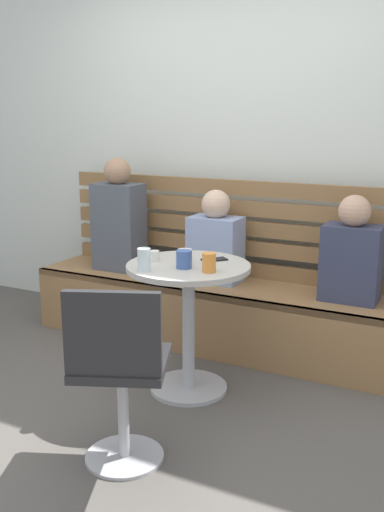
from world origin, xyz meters
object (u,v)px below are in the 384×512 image
cafe_table (188,303)px  white_chair (119,370)px  booth_bench (222,315)px  cup_tumbler_orange (209,263)px  cup_ceramic_white (185,256)px  cup_mug_blue (184,259)px  person_child_left (352,255)px  person_adult (119,220)px  cup_espresso_small (154,256)px  phone_on_table (214,260)px  person_child_middle (216,242)px  cup_glass_tall (144,260)px

cafe_table → white_chair: size_ratio=0.87×
booth_bench → white_chair: (0.19, -1.49, 0.24)m
booth_bench → cup_tumbler_orange: cup_tumbler_orange is taller
white_chair → cup_ceramic_white: 0.91m
cup_tumbler_orange → white_chair: bearing=-96.7°
cup_mug_blue → person_child_left: bearing=48.1°
cafe_table → person_adult: size_ratio=0.92×
cup_ceramic_white → booth_bench: bearing=95.2°
person_adult → cup_espresso_small: 1.00m
booth_bench → person_adult: person_adult is taller
person_adult → phone_on_table: person_adult is taller
booth_bench → person_child_middle: (-0.07, 0.04, 0.49)m
cafe_table → cup_ceramic_white: (-0.04, 0.04, 0.26)m
cafe_table → phone_on_table: size_ratio=5.29×
cup_glass_tall → cafe_table: bearing=57.7°
person_adult → phone_on_table: 1.15m
phone_on_table → person_child_left: bearing=-97.9°
cafe_table → phone_on_table: phone_on_table is taller
cafe_table → cup_ceramic_white: 0.26m
cup_ceramic_white → white_chair: bearing=-81.4°
person_child_middle → cup_mug_blue: size_ratio=6.50×
white_chair → person_child_middle: (-0.26, 1.53, 0.25)m
white_chair → cup_glass_tall: bearing=111.2°
person_child_middle → cup_mug_blue: 0.83m
booth_bench → cup_ceramic_white: cup_ceramic_white is taller
person_child_left → phone_on_table: person_child_left is taller
cup_tumbler_orange → cup_espresso_small: bearing=167.4°
cup_ceramic_white → cup_mug_blue: cup_mug_blue is taller
white_chair → cup_tumbler_orange: bearing=83.3°
person_child_left → cup_ceramic_white: person_child_left is taller
cup_glass_tall → cup_mug_blue: cup_glass_tall is taller
person_child_middle → person_adult: bearing=-177.8°
person_child_middle → phone_on_table: person_child_middle is taller
person_adult → cup_espresso_small: bearing=-44.5°
booth_bench → person_adult: size_ratio=3.37×
cup_tumbler_orange → cup_glass_tall: size_ratio=0.83×
person_adult → cup_mug_blue: (0.94, -0.77, -0.01)m
white_chair → person_child_left: (0.64, 1.52, 0.26)m
white_chair → booth_bench: bearing=97.2°
white_chair → person_adult: (-1.01, 1.50, 0.34)m
cafe_table → cup_espresso_small: bearing=-177.7°
cafe_table → person_adult: person_adult is taller
person_child_left → person_adult: bearing=-179.4°
white_chair → person_child_middle: bearing=99.5°
booth_bench → person_child_middle: size_ratio=4.38×
person_child_left → cup_tumbler_orange: 0.98m
white_chair → cup_ceramic_white: white_chair is taller
cup_tumbler_orange → cup_mug_blue: (-0.15, 0.01, -0.00)m
cup_ceramic_white → phone_on_table: bearing=38.7°
cafe_table → white_chair: bearing=-84.0°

